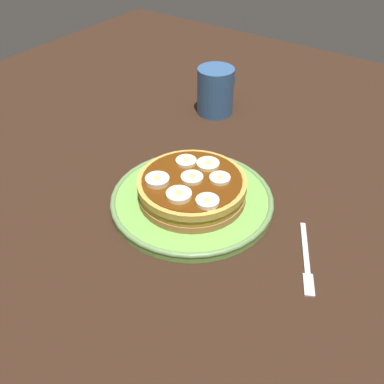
{
  "coord_description": "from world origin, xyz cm",
  "views": [
    {
      "loc": [
        -42.46,
        -29.67,
        43.48
      ],
      "look_at": [
        0.0,
        0.0,
        2.24
      ],
      "focal_mm": 42.03,
      "sensor_mm": 36.0,
      "label": 1
    }
  ],
  "objects": [
    {
      "name": "banana_slice_2",
      "position": [
        -3.21,
        -4.77,
        4.86
      ],
      "size": [
        3.22,
        3.22,
        0.84
      ],
      "color": "beige",
      "rests_on": "pancake_stack"
    },
    {
      "name": "banana_slice_1",
      "position": [
        2.16,
        -3.37,
        4.81
      ],
      "size": [
        3.07,
        3.07,
        0.75
      ],
      "color": "#FAECC0",
      "rests_on": "pancake_stack"
    },
    {
      "name": "banana_slice_6",
      "position": [
        2.88,
        3.1,
        4.82
      ],
      "size": [
        3.15,
        3.15,
        0.76
      ],
      "color": "#F3E9BE",
      "rests_on": "pancake_stack"
    },
    {
      "name": "coffee_mug",
      "position": [
        26.44,
        12.68,
        4.69
      ],
      "size": [
        10.45,
        7.09,
        9.11
      ],
      "color": "#33598C",
      "rests_on": "ground_plane"
    },
    {
      "name": "banana_slice_0",
      "position": [
        -0.19,
        -0.34,
        4.82
      ],
      "size": [
        3.26,
        3.26,
        0.76
      ],
      "color": "beige",
      "rests_on": "pancake_stack"
    },
    {
      "name": "banana_slice_5",
      "position": [
        -4.34,
        -0.85,
        4.9
      ],
      "size": [
        3.56,
        3.56,
        0.92
      ],
      "color": "#FDF3B4",
      "rests_on": "pancake_stack"
    },
    {
      "name": "ground_plane",
      "position": [
        0.0,
        0.0,
        -1.5
      ],
      "size": [
        140.0,
        140.0,
        3.0
      ],
      "primitive_type": "cube",
      "color": "black"
    },
    {
      "name": "banana_slice_3",
      "position": [
        -3.44,
        3.62,
        4.95
      ],
      "size": [
        3.48,
        3.48,
        1.01
      ],
      "color": "beige",
      "rests_on": "pancake_stack"
    },
    {
      "name": "banana_slice_4",
      "position": [
        4.16,
        0.37,
        4.82
      ],
      "size": [
        3.47,
        3.47,
        0.77
      ],
      "color": "#F1F0B3",
      "rests_on": "pancake_stack"
    },
    {
      "name": "fork",
      "position": [
        -1.18,
        -18.97,
        0.25
      ],
      "size": [
        11.97,
        6.9,
        0.5
      ],
      "color": "silver",
      "rests_on": "ground_plane"
    },
    {
      "name": "pancake_stack",
      "position": [
        0.19,
        0.06,
        2.92
      ],
      "size": [
        16.41,
        16.61,
        3.4
      ],
      "color": "#9D653A",
      "rests_on": "plate"
    },
    {
      "name": "plate",
      "position": [
        0.0,
        0.0,
        0.8
      ],
      "size": [
        24.31,
        24.31,
        1.48
      ],
      "color": "#72B74C",
      "rests_on": "ground_plane"
    }
  ]
}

